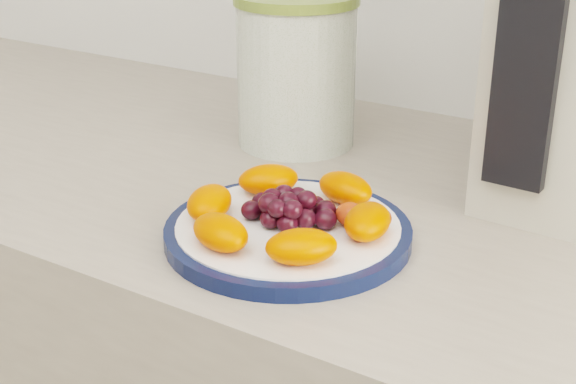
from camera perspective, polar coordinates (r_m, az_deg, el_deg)
The scene contains 5 objects.
plate_rim at distance 0.77m, azimuth -0.00°, elevation -2.92°, with size 0.24×0.24×0.01m, color #0B1638.
plate_face at distance 0.77m, azimuth -0.00°, elevation -2.85°, with size 0.21×0.21×0.02m, color white.
canister at distance 1.00m, azimuth 0.59°, elevation 8.29°, with size 0.15×0.15×0.17m, color #3E5B1E.
appliance_panel at distance 0.76m, azimuth 16.72°, elevation 9.19°, with size 0.06×0.02×0.25m, color black.
fruit_plate at distance 0.76m, azimuth 0.18°, elevation -1.28°, with size 0.20×0.21×0.03m.
Camera 1 is at (0.28, 0.47, 1.25)m, focal length 50.00 mm.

